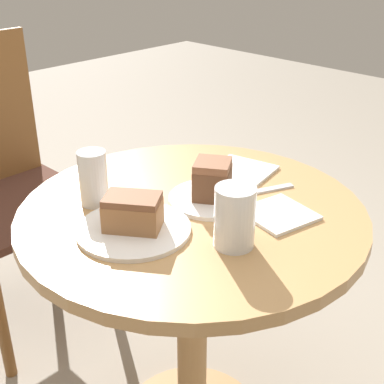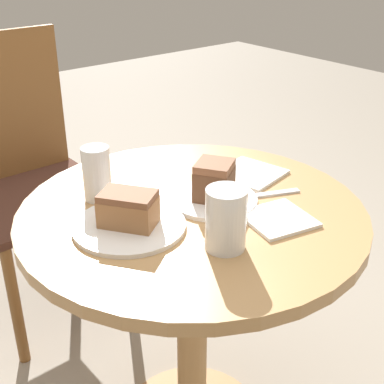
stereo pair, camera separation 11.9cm
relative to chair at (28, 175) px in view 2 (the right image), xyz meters
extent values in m
cylinder|color=tan|center=(0.05, -0.83, -0.15)|extent=(0.08, 0.08, 0.65)
cylinder|color=tan|center=(0.05, -0.83, 0.18)|extent=(0.78, 0.78, 0.03)
cylinder|color=brown|center=(-0.21, -0.29, -0.29)|extent=(0.04, 0.04, 0.43)
cylinder|color=brown|center=(0.21, -0.28, -0.29)|extent=(0.04, 0.04, 0.43)
cylinder|color=brown|center=(0.21, 0.12, -0.29)|extent=(0.04, 0.04, 0.43)
cube|color=#47281E|center=(0.00, -0.08, -0.06)|extent=(0.46, 0.45, 0.03)
cube|color=brown|center=(0.00, 0.13, 0.21)|extent=(0.44, 0.02, 0.51)
cylinder|color=white|center=(0.11, -0.84, 0.20)|extent=(0.20, 0.20, 0.01)
cylinder|color=white|center=(-0.11, -0.82, 0.20)|extent=(0.24, 0.24, 0.01)
cube|color=brown|center=(0.11, -0.84, 0.24)|extent=(0.11, 0.11, 0.07)
cube|color=brown|center=(0.11, -0.84, 0.29)|extent=(0.11, 0.11, 0.02)
cube|color=#9E6B42|center=(-0.11, -0.82, 0.24)|extent=(0.13, 0.14, 0.06)
cube|color=brown|center=(-0.11, -0.82, 0.27)|extent=(0.12, 0.13, 0.01)
cylinder|color=beige|center=(0.00, -1.00, 0.24)|extent=(0.07, 0.07, 0.09)
cylinder|color=white|center=(0.00, -1.00, 0.26)|extent=(0.08, 0.08, 0.13)
cylinder|color=silver|center=(-0.09, -0.66, 0.24)|extent=(0.06, 0.06, 0.08)
cylinder|color=white|center=(-0.09, -0.66, 0.26)|extent=(0.06, 0.06, 0.13)
cube|color=white|center=(0.28, -0.79, 0.20)|extent=(0.18, 0.18, 0.01)
cube|color=silver|center=(0.23, -0.89, 0.20)|extent=(0.16, 0.08, 0.00)
cube|color=white|center=(0.16, -0.99, 0.20)|extent=(0.16, 0.16, 0.01)
camera|label=1|loc=(-0.71, -1.57, 0.77)|focal=50.00mm
camera|label=2|loc=(-0.62, -1.65, 0.77)|focal=50.00mm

